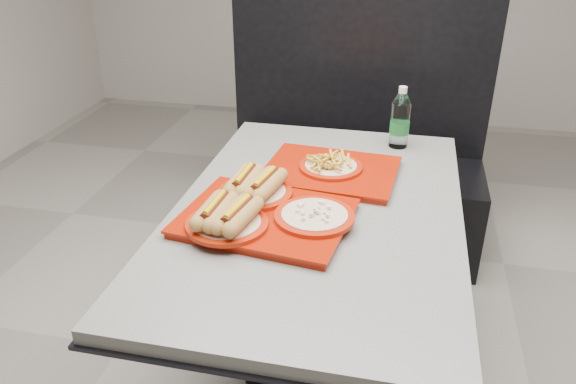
% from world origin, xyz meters
% --- Properties ---
extents(ground, '(6.00, 6.00, 0.00)m').
position_xyz_m(ground, '(0.00, 0.00, 0.00)').
color(ground, gray).
rests_on(ground, ground).
extents(diner_table, '(0.92, 1.42, 0.75)m').
position_xyz_m(diner_table, '(0.00, 0.00, 0.58)').
color(diner_table, black).
rests_on(diner_table, ground).
extents(booth_bench, '(1.30, 0.57, 1.35)m').
position_xyz_m(booth_bench, '(0.00, 1.09, 0.40)').
color(booth_bench, black).
rests_on(booth_bench, ground).
extents(tray_near, '(0.54, 0.46, 0.11)m').
position_xyz_m(tray_near, '(-0.16, -0.13, 0.79)').
color(tray_near, '#8E1403').
rests_on(tray_near, diner_table).
extents(tray_far, '(0.49, 0.40, 0.09)m').
position_xyz_m(tray_far, '(0.00, 0.24, 0.78)').
color(tray_far, '#8E1403').
rests_on(tray_far, diner_table).
extents(water_bottle, '(0.08, 0.08, 0.24)m').
position_xyz_m(water_bottle, '(0.23, 0.56, 0.86)').
color(water_bottle, silver).
rests_on(water_bottle, diner_table).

